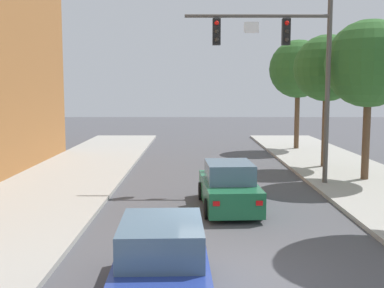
# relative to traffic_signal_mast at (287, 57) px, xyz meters

# --- Properties ---
(ground_plane) EXTENTS (120.00, 120.00, 0.00)m
(ground_plane) POSITION_rel_traffic_signal_mast_xyz_m (-2.95, -9.50, -5.31)
(ground_plane) COLOR #4C4C51
(traffic_signal_mast) EXTENTS (5.94, 0.38, 7.50)m
(traffic_signal_mast) POSITION_rel_traffic_signal_mast_xyz_m (0.00, 0.00, 0.00)
(traffic_signal_mast) COLOR #514C47
(traffic_signal_mast) RESTS_ON sidewalk_right
(car_lead_green) EXTENTS (2.01, 4.32, 1.60)m
(car_lead_green) POSITION_rel_traffic_signal_mast_xyz_m (-2.66, -3.72, -4.59)
(car_lead_green) COLOR #1E663D
(car_lead_green) RESTS_ON ground
(car_following_blue) EXTENTS (1.95, 4.29, 1.60)m
(car_following_blue) POSITION_rel_traffic_signal_mast_xyz_m (-4.47, -10.81, -4.59)
(car_following_blue) COLOR navy
(car_following_blue) RESTS_ON ground
(street_tree_second) EXTENTS (3.70, 3.70, 6.81)m
(street_tree_second) POSITION_rel_traffic_signal_mast_xyz_m (3.60, 0.80, -0.23)
(street_tree_second) COLOR brown
(street_tree_second) RESTS_ON sidewalk_right
(street_tree_third) EXTENTS (3.31, 3.31, 6.59)m
(street_tree_third) POSITION_rel_traffic_signal_mast_xyz_m (2.82, 4.31, -0.26)
(street_tree_third) COLOR brown
(street_tree_third) RESTS_ON sidewalk_right
(street_tree_farthest) EXTENTS (3.77, 3.77, 7.10)m
(street_tree_farthest) POSITION_rel_traffic_signal_mast_xyz_m (3.03, 11.64, 0.03)
(street_tree_farthest) COLOR brown
(street_tree_farthest) RESTS_ON sidewalk_right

